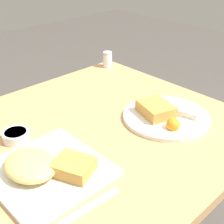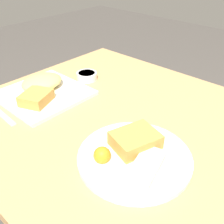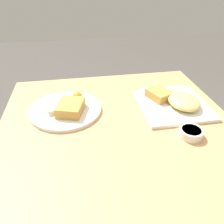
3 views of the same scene
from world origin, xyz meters
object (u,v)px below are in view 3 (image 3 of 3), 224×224
object	(u,v)px
plate_square_near	(175,102)
sauce_ramekin	(191,133)
butter_knife	(163,88)
plate_oval_far	(66,108)

from	to	relation	value
plate_square_near	sauce_ramekin	distance (m)	0.20
butter_knife	sauce_ramekin	bearing A→B (deg)	87.67
sauce_ramekin	butter_knife	world-z (taller)	sauce_ramekin
sauce_ramekin	plate_oval_far	bearing A→B (deg)	61.25
butter_knife	plate_oval_far	bearing A→B (deg)	18.52
plate_square_near	butter_knife	xyz separation A→B (m)	(0.17, -0.01, -0.02)
plate_oval_far	butter_knife	distance (m)	0.48
plate_oval_far	butter_knife	size ratio (longest dim) A/B	1.38
sauce_ramekin	butter_knife	bearing A→B (deg)	-5.48
plate_square_near	plate_oval_far	xyz separation A→B (m)	(0.04, 0.45, -0.01)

